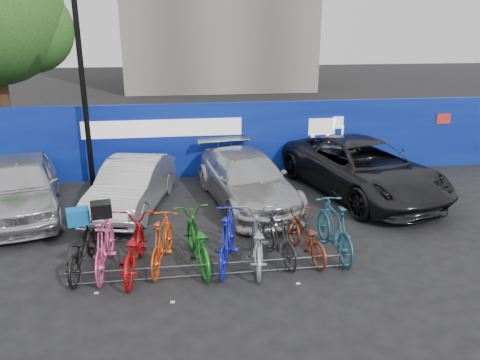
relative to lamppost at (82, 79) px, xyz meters
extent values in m
plane|color=black|center=(3.20, -5.40, -3.27)|extent=(100.00, 100.00, 0.00)
cube|color=navy|center=(3.20, 0.60, -2.07)|extent=(22.00, 0.15, 2.40)
cube|color=white|center=(2.20, 0.50, -1.62)|extent=(5.00, 0.02, 0.55)
cube|color=white|center=(7.40, 0.50, -1.72)|extent=(1.20, 0.02, 0.90)
cube|color=red|center=(11.70, 0.50, -1.57)|extent=(0.50, 0.02, 0.35)
cylinder|color=#382314|center=(-3.80, 4.60, -1.27)|extent=(0.50, 0.50, 4.00)
sphere|color=#1E5219|center=(-2.60, 4.90, 1.33)|extent=(3.20, 3.20, 3.20)
cylinder|color=black|center=(0.00, 0.00, -0.27)|extent=(0.16, 0.16, 6.00)
cylinder|color=#595B60|center=(3.20, -6.00, -2.99)|extent=(5.60, 0.03, 0.03)
cylinder|color=#595B60|center=(3.20, -6.00, -3.22)|extent=(5.60, 0.03, 0.03)
cylinder|color=#595B60|center=(0.60, -6.00, -3.13)|extent=(0.03, 0.03, 0.28)
cylinder|color=#595B60|center=(1.90, -6.00, -3.13)|extent=(0.03, 0.03, 0.28)
cylinder|color=#595B60|center=(3.20, -6.00, -3.13)|extent=(0.03, 0.03, 0.28)
cylinder|color=#595B60|center=(4.50, -6.00, -3.13)|extent=(0.03, 0.03, 0.28)
cylinder|color=#595B60|center=(5.80, -6.00, -3.13)|extent=(0.03, 0.03, 0.28)
imported|color=#B9B8BE|center=(-1.44, -2.08, -2.49)|extent=(2.88, 4.88, 1.56)
imported|color=#BABBC0|center=(1.38, -2.08, -2.60)|extent=(2.37, 4.30, 1.34)
imported|color=#ABACB0|center=(4.48, -2.07, -2.57)|extent=(2.77, 5.10, 1.40)
imported|color=black|center=(7.92, -1.81, -2.47)|extent=(3.92, 6.20, 1.59)
imported|color=black|center=(0.63, -5.38, -2.76)|extent=(0.85, 2.02, 1.03)
imported|color=#EE5190|center=(1.09, -5.44, -2.68)|extent=(0.65, 1.99, 1.18)
imported|color=#B20A0D|center=(1.66, -5.59, -2.72)|extent=(0.91, 2.15, 1.10)
imported|color=#D84B13|center=(2.22, -5.43, -2.72)|extent=(0.90, 1.91, 1.10)
imported|color=#18721B|center=(2.92, -5.47, -2.72)|extent=(1.04, 2.19, 1.11)
imported|color=#151CB9|center=(3.54, -5.58, -2.67)|extent=(1.04, 2.06, 1.19)
imported|color=#9EA0A6|center=(4.14, -5.60, -2.73)|extent=(0.98, 2.14, 1.08)
imported|color=#252527|center=(4.62, -5.51, -2.77)|extent=(0.84, 1.74, 1.01)
imported|color=maroon|center=(5.22, -5.44, -2.80)|extent=(0.96, 1.88, 0.94)
imported|color=#1D5770|center=(5.86, -5.41, -2.66)|extent=(0.66, 2.05, 1.22)
cube|color=#0A5EB3|center=(0.63, -5.38, -2.09)|extent=(0.49, 0.42, 0.30)
cube|color=black|center=(1.09, -5.44, -1.94)|extent=(0.44, 0.41, 0.29)
camera|label=1|loc=(2.58, -14.18, 1.46)|focal=35.00mm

